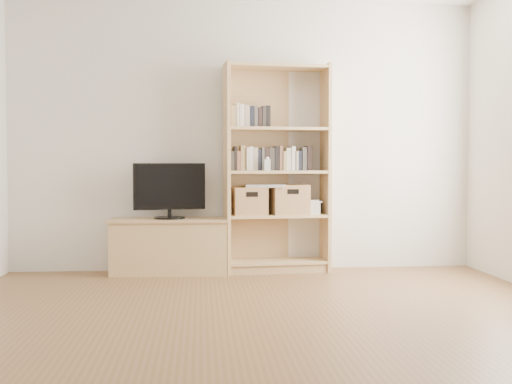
{
  "coord_description": "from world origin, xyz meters",
  "views": [
    {
      "loc": [
        -0.43,
        -3.74,
        1.03
      ],
      "look_at": [
        0.06,
        1.9,
        0.78
      ],
      "focal_mm": 45.0,
      "sensor_mm": 36.0,
      "label": 1
    }
  ],
  "objects": [
    {
      "name": "television",
      "position": [
        -0.72,
        2.3,
        0.78
      ],
      "size": [
        0.67,
        0.17,
        0.53
      ],
      "primitive_type": "cube",
      "rotation": [
        0.0,
        0.0,
        0.17
      ],
      "color": "black",
      "rests_on": "tv_stand"
    },
    {
      "name": "laptop",
      "position": [
        0.19,
        2.31,
        0.82
      ],
      "size": [
        0.4,
        0.32,
        0.03
      ],
      "primitive_type": "cube",
      "rotation": [
        0.0,
        0.0,
        -0.22
      ],
      "color": "silver",
      "rests_on": "basket_left"
    },
    {
      "name": "magazine_stack",
      "position": [
        0.63,
        2.35,
        0.61
      ],
      "size": [
        0.21,
        0.27,
        0.11
      ],
      "primitive_type": "cube",
      "rotation": [
        0.0,
        0.0,
        -0.17
      ],
      "color": "silver",
      "rests_on": "bookshelf"
    },
    {
      "name": "floor",
      "position": [
        0.0,
        0.0,
        0.0
      ],
      "size": [
        4.5,
        5.0,
        0.01
      ],
      "primitive_type": "cube",
      "color": "brown",
      "rests_on": "ground"
    },
    {
      "name": "bookshelf",
      "position": [
        0.29,
        2.32,
        0.99
      ],
      "size": [
        1.01,
        0.43,
        1.98
      ],
      "primitive_type": "cube",
      "rotation": [
        0.0,
        0.0,
        0.08
      ],
      "color": "tan",
      "rests_on": "floor"
    },
    {
      "name": "back_wall",
      "position": [
        0.0,
        2.5,
        1.3
      ],
      "size": [
        4.5,
        0.02,
        2.6
      ],
      "primitive_type": "cube",
      "color": "silver",
      "rests_on": "floor"
    },
    {
      "name": "books_row_mid",
      "position": [
        0.29,
        2.35,
        1.08
      ],
      "size": [
        0.85,
        0.19,
        0.23
      ],
      "primitive_type": "cube",
      "rotation": [
        0.0,
        0.0,
        0.03
      ],
      "color": "#312D28",
      "rests_on": "bookshelf"
    },
    {
      "name": "books_row_upper",
      "position": [
        0.07,
        2.33,
        1.48
      ],
      "size": [
        0.41,
        0.18,
        0.21
      ],
      "primitive_type": "cube",
      "rotation": [
        0.0,
        0.0,
        0.08
      ],
      "color": "#312D28",
      "rests_on": "bookshelf"
    },
    {
      "name": "basket_right",
      "position": [
        0.41,
        2.33,
        0.69
      ],
      "size": [
        0.38,
        0.32,
        0.28
      ],
      "primitive_type": "cube",
      "rotation": [
        0.0,
        0.0,
        0.13
      ],
      "color": "#A76F4B",
      "rests_on": "bookshelf"
    },
    {
      "name": "front_wall",
      "position": [
        0.0,
        -2.5,
        1.3
      ],
      "size": [
        4.5,
        0.02,
        2.6
      ],
      "primitive_type": "cube",
      "color": "silver",
      "rests_on": "floor"
    },
    {
      "name": "baby_monitor",
      "position": [
        0.19,
        2.21,
        1.02
      ],
      "size": [
        0.06,
        0.04,
        0.1
      ],
      "primitive_type": "cube",
      "rotation": [
        0.0,
        0.0,
        -0.14
      ],
      "color": "white",
      "rests_on": "bookshelf"
    },
    {
      "name": "tv_stand",
      "position": [
        -0.72,
        2.3,
        0.25
      ],
      "size": [
        1.09,
        0.44,
        0.49
      ],
      "primitive_type": "cube",
      "rotation": [
        0.0,
        0.0,
        -0.04
      ],
      "color": "tan",
      "rests_on": "floor"
    },
    {
      "name": "basket_left",
      "position": [
        0.03,
        2.3,
        0.68
      ],
      "size": [
        0.34,
        0.29,
        0.26
      ],
      "primitive_type": "cube",
      "rotation": [
        0.0,
        0.0,
        0.12
      ],
      "color": "#A76F4B",
      "rests_on": "bookshelf"
    }
  ]
}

